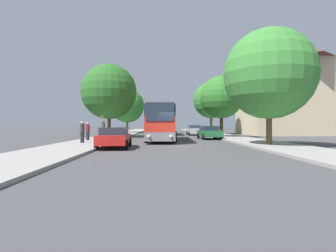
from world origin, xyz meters
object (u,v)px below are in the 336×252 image
at_px(bus_stop_sign, 102,125).
at_px(bus_front, 162,123).
at_px(parked_car_right_near, 209,132).
at_px(tree_right_near, 221,97).
at_px(pedestrian_walking_back, 103,130).
at_px(pedestrian_waiting_far, 82,132).
at_px(bus_middle, 163,123).
at_px(parked_car_left_curb, 114,137).
at_px(pedestrian_waiting_near, 88,131).
at_px(tree_left_far, 127,106).
at_px(parked_car_right_far, 194,130).
at_px(tree_left_near, 109,92).
at_px(tree_right_far, 211,100).
at_px(tree_right_mid, 269,74).

bearing_deg(bus_stop_sign, bus_front, 23.10).
distance_m(parked_car_right_near, bus_stop_sign, 11.38).
bearing_deg(bus_stop_sign, parked_car_right_near, 24.05).
xyz_separation_m(parked_car_right_near, tree_right_near, (1.94, 2.70, 4.05)).
bearing_deg(bus_stop_sign, pedestrian_walking_back, 100.20).
xyz_separation_m(pedestrian_waiting_far, pedestrian_walking_back, (0.73, 4.02, 0.10)).
bearing_deg(bus_middle, parked_car_left_curb, -96.91).
relative_size(parked_car_right_near, tree_right_near, 0.60).
bearing_deg(parked_car_right_near, parked_car_left_curb, 48.76).
height_order(pedestrian_waiting_near, tree_left_far, tree_left_far).
bearing_deg(bus_middle, parked_car_right_far, -16.40).
height_order(bus_stop_sign, pedestrian_waiting_far, bus_stop_sign).
relative_size(bus_middle, pedestrian_waiting_near, 6.31).
bearing_deg(tree_left_far, bus_middle, -49.91).
bearing_deg(tree_left_near, tree_right_far, 33.61).
xyz_separation_m(bus_front, pedestrian_waiting_near, (-6.70, -1.68, -0.79)).
bearing_deg(bus_front, tree_right_mid, -41.85).
xyz_separation_m(bus_front, tree_left_far, (-6.15, 21.89, 3.19)).
distance_m(pedestrian_waiting_near, tree_left_near, 9.31).
xyz_separation_m(tree_right_near, tree_right_mid, (0.53, -12.28, 0.36)).
bearing_deg(parked_car_right_near, tree_left_near, -21.97).
height_order(parked_car_left_curb, parked_car_right_near, parked_car_right_near).
height_order(bus_front, bus_middle, bus_middle).
relative_size(parked_car_left_curb, pedestrian_waiting_near, 2.67).
bearing_deg(pedestrian_waiting_far, bus_middle, -138.17).
height_order(bus_front, pedestrian_waiting_near, bus_front).
distance_m(parked_car_right_far, tree_left_near, 13.71).
relative_size(parked_car_right_near, tree_left_far, 0.55).
bearing_deg(tree_right_mid, pedestrian_waiting_near, 158.89).
distance_m(parked_car_left_curb, bus_stop_sign, 6.17).
height_order(pedestrian_waiting_far, pedestrian_walking_back, pedestrian_walking_back).
relative_size(parked_car_right_near, tree_left_near, 0.49).
bearing_deg(tree_left_far, pedestrian_waiting_far, -90.13).
distance_m(bus_middle, pedestrian_walking_back, 16.29).
bearing_deg(bus_middle, tree_right_far, 13.78).
height_order(bus_front, tree_right_mid, tree_right_mid).
xyz_separation_m(bus_middle, parked_car_left_curb, (-3.42, -22.29, -1.11)).
xyz_separation_m(bus_front, tree_right_mid, (7.59, -7.20, 3.38)).
xyz_separation_m(parked_car_left_curb, tree_left_far, (-2.97, 29.88, 4.22)).
relative_size(parked_car_right_near, tree_right_far, 0.53).
bearing_deg(pedestrian_walking_back, bus_stop_sign, -19.60).
xyz_separation_m(parked_car_left_curb, tree_right_far, (11.12, 23.92, 4.70)).
relative_size(parked_car_left_curb, pedestrian_walking_back, 2.35).
bearing_deg(tree_left_near, tree_right_mid, -44.31).
relative_size(bus_front, bus_stop_sign, 4.94).
bearing_deg(pedestrian_waiting_far, parked_car_left_curb, 105.37).
height_order(parked_car_right_near, tree_left_near, tree_left_near).
height_order(parked_car_left_curb, pedestrian_waiting_far, pedestrian_waiting_far).
xyz_separation_m(tree_left_far, tree_right_near, (13.20, -16.80, -0.17)).
xyz_separation_m(pedestrian_waiting_far, tree_left_far, (0.06, 26.84, 3.96)).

